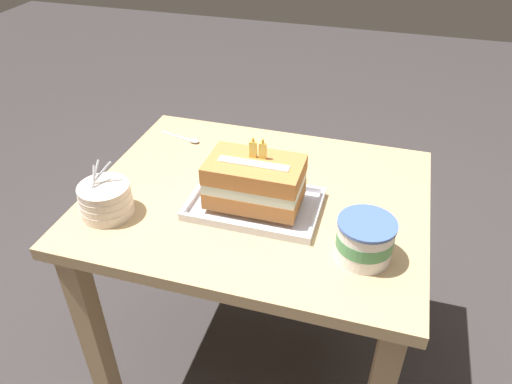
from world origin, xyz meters
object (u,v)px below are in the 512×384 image
at_px(foil_tray, 255,205).
at_px(serving_spoon_near_tray, 190,140).
at_px(birthday_cake, 255,181).
at_px(ice_cream_tub, 365,240).
at_px(bowl_stack, 106,200).

xyz_separation_m(foil_tray, serving_spoon_near_tray, (-0.32, 0.29, -0.00)).
xyz_separation_m(birthday_cake, ice_cream_tub, (0.31, -0.11, -0.03)).
relative_size(birthday_cake, bowl_stack, 1.68).
height_order(foil_tray, birthday_cake, birthday_cake).
height_order(birthday_cake, serving_spoon_near_tray, birthday_cake).
bearing_deg(foil_tray, ice_cream_tub, -20.50).
bearing_deg(foil_tray, birthday_cake, 90.00).
bearing_deg(bowl_stack, birthday_cake, 20.09).
relative_size(foil_tray, birthday_cake, 1.41).
distance_m(foil_tray, bowl_stack, 0.40).
xyz_separation_m(foil_tray, birthday_cake, (0.00, 0.00, 0.08)).
bearing_deg(ice_cream_tub, serving_spoon_near_tray, 146.82).
distance_m(foil_tray, serving_spoon_near_tray, 0.43).
height_order(foil_tray, serving_spoon_near_tray, foil_tray).
bearing_deg(serving_spoon_near_tray, birthday_cake, -42.78).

